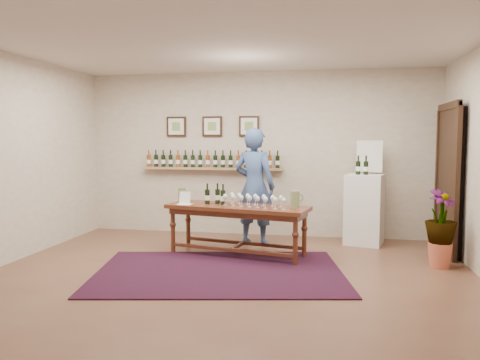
% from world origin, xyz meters
% --- Properties ---
extents(ground, '(6.00, 6.00, 0.00)m').
position_xyz_m(ground, '(0.00, 0.00, 0.00)').
color(ground, brown).
rests_on(ground, ground).
extents(room_shell, '(6.00, 6.00, 6.00)m').
position_xyz_m(room_shell, '(2.11, 1.86, 1.12)').
color(room_shell, beige).
rests_on(room_shell, ground).
extents(rug, '(3.36, 2.55, 0.02)m').
position_xyz_m(rug, '(-0.13, 0.09, 0.01)').
color(rug, '#3F0B13').
rests_on(rug, ground).
extents(tasting_table, '(2.12, 1.05, 0.72)m').
position_xyz_m(tasting_table, '(-0.07, 0.99, 0.61)').
color(tasting_table, '#4F1A13').
rests_on(tasting_table, ground).
extents(table_glasses, '(1.23, 0.65, 0.17)m').
position_xyz_m(table_glasses, '(0.15, 0.98, 0.80)').
color(table_glasses, silver).
rests_on(table_glasses, tasting_table).
extents(table_bottles, '(0.32, 0.22, 0.31)m').
position_xyz_m(table_bottles, '(-0.40, 1.09, 0.88)').
color(table_bottles, black).
rests_on(table_bottles, tasting_table).
extents(pitcher_left, '(0.16, 0.16, 0.21)m').
position_xyz_m(pitcher_left, '(-0.97, 1.25, 0.83)').
color(pitcher_left, '#6D7E4E').
rests_on(pitcher_left, tasting_table).
extents(pitcher_right, '(0.18, 0.18, 0.23)m').
position_xyz_m(pitcher_right, '(0.74, 0.94, 0.83)').
color(pitcher_right, '#6D7E4E').
rests_on(pitcher_right, tasting_table).
extents(menu_card, '(0.22, 0.17, 0.18)m').
position_xyz_m(menu_card, '(-0.85, 0.98, 0.81)').
color(menu_card, white).
rests_on(menu_card, tasting_table).
extents(display_pedestal, '(0.67, 0.67, 1.11)m').
position_xyz_m(display_pedestal, '(1.77, 2.08, 0.55)').
color(display_pedestal, white).
rests_on(display_pedestal, ground).
extents(pedestal_bottles, '(0.30, 0.14, 0.29)m').
position_xyz_m(pedestal_bottles, '(1.71, 2.03, 1.25)').
color(pedestal_bottles, black).
rests_on(pedestal_bottles, display_pedestal).
extents(info_sign, '(0.40, 0.12, 0.56)m').
position_xyz_m(info_sign, '(1.84, 2.24, 1.38)').
color(info_sign, white).
rests_on(info_sign, display_pedestal).
extents(potted_plant, '(0.65, 0.65, 0.88)m').
position_xyz_m(potted_plant, '(2.63, 0.83, 0.51)').
color(potted_plant, '#C05B40').
rests_on(potted_plant, ground).
extents(person, '(0.77, 0.62, 1.83)m').
position_xyz_m(person, '(0.06, 1.74, 0.92)').
color(person, '#344C7C').
rests_on(person, ground).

